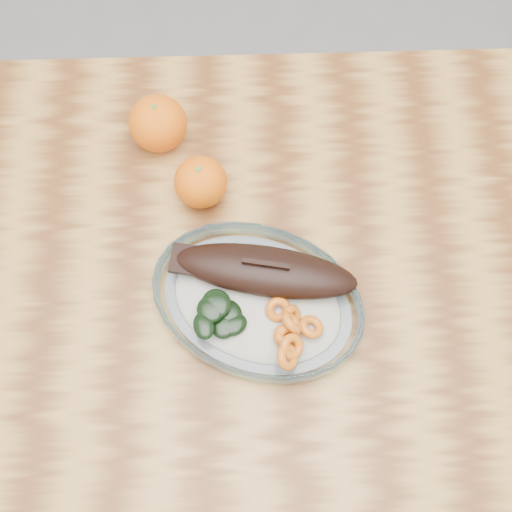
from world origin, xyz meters
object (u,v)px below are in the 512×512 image
dining_table (211,324)px  orange_right (201,182)px  orange_left (158,123)px  plated_meal (258,299)px

dining_table → orange_right: orange_right is taller
orange_left → orange_right: (0.06, -0.09, -0.00)m
dining_table → plated_meal: bearing=-2.3°
orange_left → orange_right: bearing=-57.1°
plated_meal → orange_right: (-0.07, 0.16, 0.02)m
orange_right → plated_meal: bearing=-65.9°
dining_table → plated_meal: size_ratio=1.85×
orange_right → dining_table: bearing=-88.4°
plated_meal → orange_right: plated_meal is taller
dining_table → orange_left: bearing=104.3°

